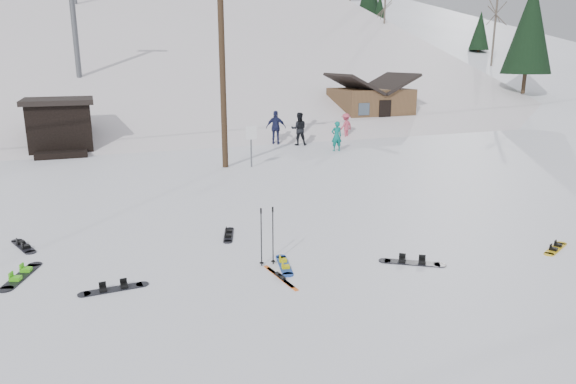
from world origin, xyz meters
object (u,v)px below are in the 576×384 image
object	(u,v)px
cabin	(370,106)
hero_snowboard	(284,265)
utility_pole	(222,60)
hero_skis	(280,277)

from	to	relation	value
cabin	hero_snowboard	distance (m)	26.06
hero_snowboard	cabin	bearing A→B (deg)	-22.45
utility_pole	hero_snowboard	xyz separation A→B (m)	(-1.48, -11.62, -4.66)
cabin	utility_pole	bearing A→B (deg)	-142.44
hero_snowboard	hero_skis	xyz separation A→B (m)	(-0.32, -0.62, -0.00)
utility_pole	cabin	distance (m)	16.71
utility_pole	hero_skis	distance (m)	13.22
utility_pole	hero_snowboard	bearing A→B (deg)	-97.28
cabin	hero_skis	xyz separation A→B (m)	(-14.81, -22.23, -1.46)
cabin	hero_snowboard	world-z (taller)	cabin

